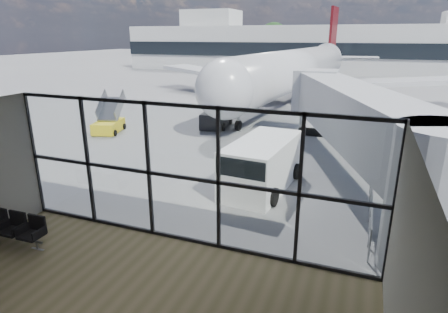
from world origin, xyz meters
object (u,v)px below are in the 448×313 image
Objects in this scene: belt_loader at (217,117)px; mobile_stairs at (109,125)px; airliner at (299,69)px; seating_row at (15,227)px; service_van at (261,164)px.

mobile_stairs is (-6.31, -4.20, -0.16)m from belt_loader.
mobile_stairs is at bearing -112.12° from airliner.
service_van is (6.11, 7.18, 0.53)m from seating_row.
airliner reaches higher than service_van.
belt_loader is (-0.04, 17.28, 0.11)m from seating_row.
mobile_stairs is at bearing -153.27° from belt_loader.
seating_row is at bearing -125.57° from service_van.
belt_loader is 7.58m from mobile_stairs.
mobile_stairs is (-6.35, 13.08, -0.04)m from seating_row.
service_van is (2.94, -24.43, -1.98)m from airliner.
airliner is 8.62× the size of belt_loader.
seating_row is 0.51× the size of belt_loader.
airliner is 7.76× the size of service_van.
service_van is at bearing 47.99° from seating_row.
airliner is at bearing 101.67° from service_van.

